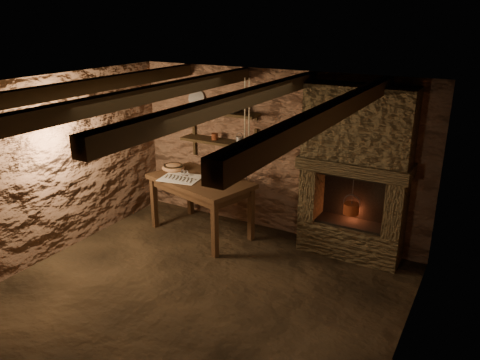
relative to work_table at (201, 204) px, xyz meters
The scene contains 25 objects.
floor 1.64m from the work_table, 56.84° to the right, with size 4.50×4.50×0.00m, color black.
back_wall 1.32m from the work_table, 38.22° to the left, with size 4.50×0.04×2.40m, color #533526.
front_wall 3.51m from the work_table, 75.43° to the right, with size 4.50×0.04×2.40m, color #533526.
left_wall 2.05m from the work_table, 136.41° to the right, with size 0.04×4.00×2.40m, color #533526.
right_wall 3.46m from the work_table, 22.99° to the right, with size 0.04×4.00×2.40m, color #533526.
ceiling 2.50m from the work_table, 56.84° to the right, with size 4.50×4.00×0.04m, color black.
beam_far_left 2.36m from the work_table, 115.76° to the right, with size 0.14×3.95×0.16m, color black.
beam_mid_left 2.30m from the work_table, 74.63° to the right, with size 0.14×3.95×0.16m, color black.
beam_mid_right 2.65m from the work_table, 44.09° to the right, with size 0.14×3.95×0.16m, color black.
beam_far_right 3.28m from the work_table, 29.20° to the right, with size 0.14×3.95×0.16m, color black.
shelf_lower 0.98m from the work_table, 88.58° to the left, with size 1.25×0.30×0.04m, color black.
shelf_upper 1.39m from the work_table, 88.58° to the left, with size 1.25×0.30×0.04m, color black.
hearth 2.29m from the work_table, 11.98° to the left, with size 1.43×0.51×2.30m.
work_table is the anchor object (origin of this frame).
linen_cloth 0.49m from the work_table, 156.60° to the right, with size 0.57×0.46×0.01m, color beige.
pewter_cutlery_row 0.51m from the work_table, 153.32° to the right, with size 0.48×0.18×0.01m, color gray, non-canonical shape.
drinking_glasses 0.51m from the work_table, behind, with size 0.18×0.05×0.07m, color white, non-canonical shape.
stoneware_jug 0.78m from the work_table, 25.93° to the left, with size 0.14×0.13×0.41m.
wooden_bowl 0.74m from the work_table, 167.54° to the left, with size 0.35×0.35×0.12m, color #A16D46.
iron_stockpot 1.51m from the work_table, 67.06° to the left, with size 0.26×0.26×0.19m, color #2C2827.
tin_pan 1.63m from the work_table, 126.22° to the left, with size 0.26×0.26×0.03m, color #9C9C97.
small_kettle 1.10m from the work_table, 55.47° to the left, with size 0.15×0.11×0.16m, color #9C9C97, non-canonical shape.
rusty_tin 1.05m from the work_table, 98.12° to the left, with size 0.10×0.10×0.10m, color #552211.
red_pot 2.17m from the work_table, 10.68° to the left, with size 0.27×0.27×0.54m.
hanging_ropes 1.64m from the work_table, 16.50° to the right, with size 0.08×0.08×1.20m, color #C4B28A, non-canonical shape.
Camera 1 is at (2.78, -3.93, 3.11)m, focal length 35.00 mm.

